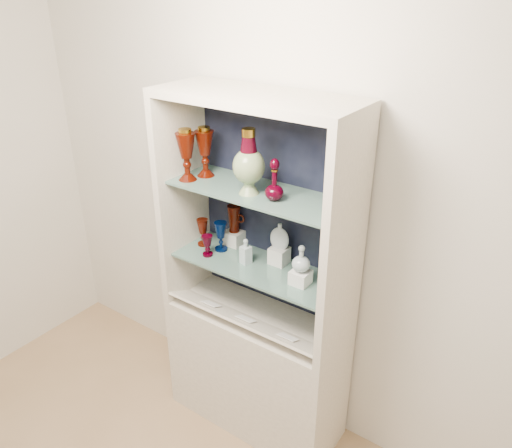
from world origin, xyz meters
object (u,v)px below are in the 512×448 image
Objects in this scene: ruby_decanter_b at (344,184)px; lidded_bowl at (339,206)px; ruby_goblet_small at (207,246)px; ruby_pitcher at (234,219)px; cobalt_goblet at (221,236)px; flat_flask at (280,236)px; pedestal_lamp_left at (186,155)px; pedestal_lamp_right at (205,152)px; ruby_decanter_a at (274,177)px; clear_square_bottle at (246,251)px; cameo_medallion at (345,255)px; enamel_urn at (249,162)px; clear_round_decanter at (301,259)px; ruby_goblet_tall at (203,232)px.

ruby_decanter_b is 2.59× the size of lidded_bowl.
ruby_pitcher is at bearing 77.90° from ruby_goblet_small.
cobalt_goblet is 0.35m from flat_flask.
pedestal_lamp_right is at bearing 69.21° from pedestal_lamp_left.
flat_flask is at bearing -17.13° from ruby_pitcher.
clear_square_bottle is (-0.19, 0.03, -0.46)m from ruby_decanter_a.
cameo_medallion is (0.82, 0.16, -0.39)m from pedestal_lamp_left.
enamel_urn is at bearing 4.24° from ruby_goblet_small.
lidded_bowl is 0.64× the size of clear_round_decanter.
ruby_goblet_tall is at bearing -176.26° from ruby_decanter_b.
ruby_decanter_a is 0.63m from ruby_goblet_small.
clear_round_decanter is at bearing 4.90° from ruby_goblet_small.
lidded_bowl is at bearing -3.72° from cobalt_goblet.
ruby_decanter_a is 1.35× the size of cobalt_goblet.
clear_square_bottle is at bearing 179.13° from lidded_bowl.
clear_square_bottle is 0.20m from flat_flask.
pedestal_lamp_left is at bearing -174.61° from clear_round_decanter.
ruby_goblet_tall is 1.16× the size of clear_round_decanter.
lidded_bowl is at bearing -22.75° from ruby_pitcher.
ruby_goblet_small is 0.56m from clear_round_decanter.
pedestal_lamp_right is at bearing 168.64° from enamel_urn.
cameo_medallion is at bearing 4.89° from cobalt_goblet.
clear_square_bottle is at bearing -154.98° from flat_flask.
flat_flask is at bearing 9.14° from ruby_goblet_tall.
ruby_decanter_a is (0.51, 0.03, -0.02)m from pedestal_lamp_left.
ruby_pitcher is (-0.69, 0.14, -0.31)m from lidded_bowl.
cobalt_goblet is at bearing 169.49° from ruby_decanter_a.
lidded_bowl is 0.76m from ruby_pitcher.
lidded_bowl is at bearing 3.53° from ruby_goblet_small.
ruby_goblet_tall is 1.18× the size of cameo_medallion.
cameo_medallion is (0.37, -0.00, 0.00)m from flat_flask.
ruby_goblet_tall is 1.32× the size of ruby_goblet_small.
ruby_decanter_b is 1.55× the size of clear_square_bottle.
lidded_bowl is (0.32, 0.03, -0.07)m from ruby_decanter_a.
enamel_urn is at bearing -34.84° from clear_square_bottle.
clear_round_decanter is (0.65, 0.06, -0.42)m from pedestal_lamp_left.
ruby_goblet_small is (-0.41, -0.02, -0.47)m from ruby_decanter_a.
ruby_decanter_b is 0.76m from ruby_pitcher.
flat_flask is at bearing 54.38° from enamel_urn.
lidded_bowl is (0.02, -0.09, -0.07)m from ruby_decanter_b.
flat_flask is 1.07× the size of clear_round_decanter.
ruby_decanter_b is (0.76, 0.05, -0.02)m from pedestal_lamp_right.
ruby_goblet_small is at bearing -54.54° from pedestal_lamp_right.
clear_round_decanter is at bearing -0.91° from clear_square_bottle.
pedestal_lamp_right is at bearing 179.16° from flat_flask.
lidded_bowl is 0.51× the size of cobalt_goblet.
clear_square_bottle is at bearing 179.09° from clear_round_decanter.
lidded_bowl reaches higher than ruby_pitcher.
ruby_decanter_b is 0.67m from clear_square_bottle.
clear_round_decanter is (0.61, -0.04, -0.41)m from pedestal_lamp_right.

